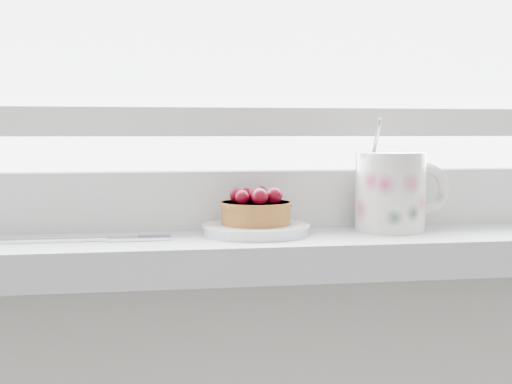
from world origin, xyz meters
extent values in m
cube|color=silver|center=(0.00, 1.90, 0.92)|extent=(1.60, 0.20, 0.04)
cube|color=silver|center=(0.00, 1.97, 0.97)|extent=(1.30, 0.05, 0.07)
cube|color=silver|center=(0.00, 1.97, 1.07)|extent=(1.30, 0.04, 0.04)
cylinder|color=white|center=(0.00, 1.89, 0.95)|extent=(0.12, 0.12, 0.01)
cylinder|color=brown|center=(0.00, 1.89, 0.96)|extent=(0.08, 0.08, 0.03)
cylinder|color=brown|center=(0.00, 1.89, 0.97)|extent=(0.08, 0.08, 0.01)
sphere|color=#490712|center=(0.00, 1.89, 0.99)|extent=(0.02, 0.02, 0.02)
sphere|color=#490712|center=(0.03, 1.90, 0.99)|extent=(0.02, 0.02, 0.02)
sphere|color=#490712|center=(0.01, 1.92, 0.99)|extent=(0.02, 0.02, 0.02)
sphere|color=#490712|center=(0.00, 1.91, 0.99)|extent=(0.02, 0.02, 0.02)
sphere|color=#490712|center=(-0.02, 1.90, 0.99)|extent=(0.02, 0.02, 0.02)
sphere|color=#490712|center=(-0.01, 1.88, 0.98)|extent=(0.02, 0.02, 0.02)
sphere|color=#490712|center=(0.01, 1.87, 0.99)|extent=(0.02, 0.02, 0.02)
sphere|color=#490712|center=(0.02, 1.88, 0.99)|extent=(0.02, 0.02, 0.02)
cylinder|color=silver|center=(0.17, 1.90, 0.99)|extent=(0.09, 0.09, 0.09)
cylinder|color=black|center=(0.17, 1.90, 1.03)|extent=(0.07, 0.07, 0.01)
torus|color=silver|center=(0.21, 1.90, 0.99)|extent=(0.06, 0.02, 0.06)
cylinder|color=silver|center=(0.15, 1.92, 1.05)|extent=(0.01, 0.02, 0.06)
cube|color=silver|center=(-0.24, 1.88, 0.94)|extent=(0.12, 0.01, 0.00)
cube|color=silver|center=(-0.17, 1.88, 0.94)|extent=(0.02, 0.01, 0.00)
cube|color=silver|center=(-0.15, 1.88, 0.94)|extent=(0.03, 0.03, 0.00)
cube|color=silver|center=(-0.11, 1.86, 0.94)|extent=(0.04, 0.00, 0.00)
cube|color=silver|center=(-0.11, 1.87, 0.94)|extent=(0.04, 0.00, 0.00)
cube|color=silver|center=(-0.11, 1.88, 0.94)|extent=(0.04, 0.00, 0.00)
cube|color=silver|center=(-0.11, 1.89, 0.94)|extent=(0.04, 0.00, 0.00)
camera|label=1|loc=(-0.13, 1.09, 1.06)|focal=50.00mm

